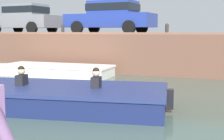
% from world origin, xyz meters
% --- Properties ---
extents(ground_plane, '(400.00, 400.00, 0.00)m').
position_xyz_m(ground_plane, '(0.00, 5.22, 0.00)').
color(ground_plane, '#42564C').
extents(far_quay_wall, '(60.00, 6.00, 1.72)m').
position_xyz_m(far_quay_wall, '(0.00, 13.44, 0.86)').
color(far_quay_wall, brown).
rests_on(far_quay_wall, ground).
extents(far_wall_coping, '(60.00, 0.24, 0.08)m').
position_xyz_m(far_wall_coping, '(0.00, 10.56, 1.76)').
color(far_wall_coping, brown).
rests_on(far_wall_coping, far_quay_wall).
extents(boat_moored_west_white, '(5.59, 1.83, 0.46)m').
position_xyz_m(boat_moored_west_white, '(-4.89, 9.09, 0.23)').
color(boat_moored_west_white, white).
rests_on(boat_moored_west_white, ground).
extents(motorboat_passing, '(6.77, 3.23, 1.01)m').
position_xyz_m(motorboat_passing, '(-2.12, 4.33, 0.26)').
color(motorboat_passing, navy).
rests_on(motorboat_passing, ground).
extents(car_leftmost_grey, '(3.87, 2.03, 1.54)m').
position_xyz_m(car_leftmost_grey, '(-8.33, 11.94, 2.56)').
color(car_leftmost_grey, slate).
rests_on(car_leftmost_grey, far_quay_wall).
extents(car_left_inner_blue, '(4.31, 2.06, 1.54)m').
position_xyz_m(car_left_inner_blue, '(-3.35, 11.94, 2.57)').
color(car_left_inner_blue, '#233893').
rests_on(car_left_inner_blue, far_quay_wall).
extents(mooring_bollard_west, '(0.15, 0.15, 0.45)m').
position_xyz_m(mooring_bollard_west, '(-5.28, 10.69, 1.96)').
color(mooring_bollard_west, '#2D2B28').
rests_on(mooring_bollard_west, far_quay_wall).
extents(mooring_bollard_mid, '(0.15, 0.15, 0.45)m').
position_xyz_m(mooring_bollard_mid, '(-0.40, 10.69, 1.96)').
color(mooring_bollard_mid, '#2D2B28').
rests_on(mooring_bollard_mid, far_quay_wall).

